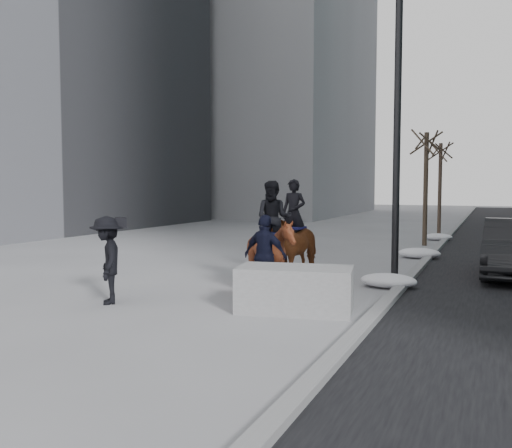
% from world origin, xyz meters
% --- Properties ---
extents(ground, '(120.00, 120.00, 0.00)m').
position_xyz_m(ground, '(0.00, 0.00, 0.00)').
color(ground, gray).
rests_on(ground, ground).
extents(curb, '(0.25, 90.00, 0.12)m').
position_xyz_m(curb, '(3.00, 10.00, 0.06)').
color(curb, gray).
rests_on(curb, ground).
extents(planter, '(2.28, 1.44, 0.85)m').
position_xyz_m(planter, '(1.53, -0.46, 0.42)').
color(planter, gray).
rests_on(planter, ground).
extents(tree_near, '(1.20, 1.20, 4.94)m').
position_xyz_m(tree_near, '(2.40, 12.32, 2.47)').
color(tree_near, '#33261E').
rests_on(tree_near, ground).
extents(tree_far, '(1.20, 1.20, 4.96)m').
position_xyz_m(tree_far, '(2.40, 18.36, 2.48)').
color(tree_far, '#34271E').
rests_on(tree_far, ground).
extents(mounted_left, '(1.05, 2.02, 2.53)m').
position_xyz_m(mounted_left, '(0.27, 2.82, 0.94)').
color(mounted_left, '#48220E').
rests_on(mounted_left, ground).
extents(mounted_right, '(1.60, 1.72, 2.47)m').
position_xyz_m(mounted_right, '(0.36, 1.24, 0.99)').
color(mounted_right, '#49190E').
rests_on(mounted_right, ground).
extents(feeder, '(1.09, 0.95, 1.75)m').
position_xyz_m(feeder, '(0.50, 0.56, 0.88)').
color(feeder, black).
rests_on(feeder, ground).
extents(camera_crew, '(1.22, 1.29, 1.75)m').
position_xyz_m(camera_crew, '(-2.14, -1.29, 0.89)').
color(camera_crew, black).
rests_on(camera_crew, ground).
extents(lamppost, '(0.25, 2.11, 9.09)m').
position_xyz_m(lamppost, '(2.60, 4.29, 4.99)').
color(lamppost, black).
rests_on(lamppost, ground).
extents(snow_piles, '(1.34, 12.78, 0.34)m').
position_xyz_m(snow_piles, '(2.70, 8.13, 0.16)').
color(snow_piles, white).
rests_on(snow_piles, ground).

